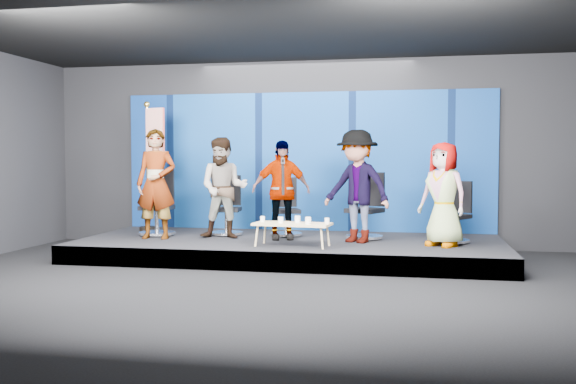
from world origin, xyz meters
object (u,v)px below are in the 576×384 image
object	(u,v)px
chair_e	(454,222)
chair_a	(158,214)
mug_c	(298,219)
mug_e	(327,221)
panelist_b	(224,188)
chair_d	(366,217)
chair_b	(227,215)
panelist_a	(156,184)
panelist_e	(443,194)
mug_a	(263,219)
panelist_c	(281,190)
flag_stand	(152,163)
mug_b	(281,220)
mug_d	(308,220)
panelist_d	(357,186)
chair_c	(286,217)
coffee_table	(292,225)

from	to	relation	value
chair_e	chair_a	bearing A→B (deg)	-145.98
mug_c	mug_e	world-z (taller)	mug_c
panelist_b	chair_d	world-z (taller)	panelist_b
chair_b	mug_e	distance (m)	2.31
panelist_a	panelist_e	distance (m)	4.72
mug_a	panelist_c	bearing A→B (deg)	78.40
panelist_c	flag_stand	bearing A→B (deg)	149.54
mug_a	flag_stand	distance (m)	2.83
panelist_e	mug_c	distance (m)	2.28
mug_b	mug_e	bearing A→B (deg)	5.59
chair_b	chair_d	bearing A→B (deg)	-7.95
chair_a	chair_e	bearing A→B (deg)	-4.12
panelist_b	mug_d	distance (m)	1.86
panelist_d	panelist_e	xyz separation A→B (m)	(1.35, -0.19, -0.11)
chair_a	mug_b	bearing A→B (deg)	-26.39
mug_c	mug_d	world-z (taller)	mug_d
chair_a	chair_c	bearing A→B (deg)	4.94
mug_c	mug_e	xyz separation A→B (m)	(0.47, -0.06, -0.01)
panelist_a	mug_b	distance (m)	2.38
chair_c	mug_b	bearing A→B (deg)	-100.16
chair_c	coffee_table	distance (m)	1.37
chair_a	panelist_b	world-z (taller)	panelist_b
panelist_b	mug_e	world-z (taller)	panelist_b
chair_b	panelist_b	size ratio (longest dim) A/B	0.62
panelist_c	mug_e	world-z (taller)	panelist_c
panelist_a	mug_d	world-z (taller)	panelist_a
chair_e	mug_d	size ratio (longest dim) A/B	9.28
chair_a	mug_a	xyz separation A→B (m)	(2.11, -0.87, 0.03)
chair_e	chair_b	bearing A→B (deg)	-150.12
panelist_b	chair_d	size ratio (longest dim) A/B	1.53
chair_d	panelist_e	bearing A→B (deg)	-3.30
mug_a	mug_c	xyz separation A→B (m)	(0.56, -0.02, 0.01)
chair_d	panelist_a	bearing A→B (deg)	-143.37
panelist_d	chair_b	bearing A→B (deg)	-168.04
panelist_a	chair_d	xyz separation A→B (m)	(3.48, 0.67, -0.56)
panelist_e	chair_d	bearing A→B (deg)	-174.65
chair_c	mug_b	size ratio (longest dim) A/B	10.53
panelist_e	panelist_a	bearing A→B (deg)	-145.79
panelist_c	panelist_d	size ratio (longest dim) A/B	0.91
chair_c	flag_stand	xyz separation A→B (m)	(-2.51, 0.05, 0.94)
panelist_c	mug_d	world-z (taller)	panelist_c
chair_a	mug_a	bearing A→B (deg)	-26.21
chair_a	coffee_table	distance (m)	2.78
chair_c	panelist_d	distance (m)	1.56
flag_stand	mug_d	bearing A→B (deg)	-10.05
mug_c	mug_d	distance (m)	0.28
chair_c	mug_a	xyz separation A→B (m)	(-0.13, -1.22, 0.07)
panelist_e	mug_b	size ratio (longest dim) A/B	16.54
chair_a	mug_a	world-z (taller)	chair_a
panelist_d	mug_e	bearing A→B (deg)	-96.09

